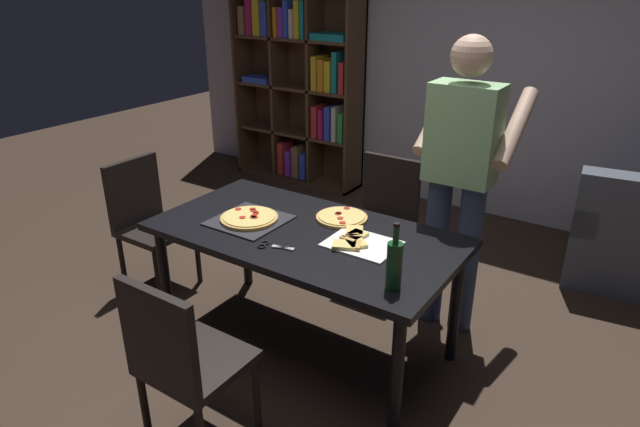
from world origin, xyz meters
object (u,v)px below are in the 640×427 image
(chair_near_camera, at_px, (181,357))
(pepperoni_pizza_on_tray, at_px, (249,219))
(dining_table, at_px, (305,244))
(wine_bottle, at_px, (394,264))
(bookshelf, at_px, (300,83))
(person_serving_pizza, at_px, (460,172))
(chair_left_end, at_px, (147,216))
(chair_far_side, at_px, (383,214))
(kitchen_scissors, at_px, (270,246))
(second_pizza_plain, at_px, (342,217))

(chair_near_camera, bearing_deg, pepperoni_pizza_on_tray, 111.24)
(dining_table, xyz_separation_m, chair_near_camera, (-0.00, -0.93, -0.16))
(dining_table, xyz_separation_m, wine_bottle, (0.67, -0.26, 0.19))
(bookshelf, bearing_deg, person_serving_pizza, -35.81)
(chair_near_camera, distance_m, pepperoni_pizza_on_tray, 0.96)
(chair_left_end, relative_size, bookshelf, 0.46)
(wine_bottle, bearing_deg, bookshelf, 132.25)
(chair_near_camera, xyz_separation_m, chair_far_side, (0.00, 1.85, 0.00))
(dining_table, relative_size, chair_far_side, 1.86)
(chair_far_side, height_order, kitchen_scissors, chair_far_side)
(person_serving_pizza, bearing_deg, dining_table, -129.71)
(wine_bottle, bearing_deg, kitchen_scissors, 178.95)
(bookshelf, distance_m, second_pizza_plain, 2.82)
(person_serving_pizza, xyz_separation_m, second_pizza_plain, (-0.50, -0.46, -0.24))
(pepperoni_pizza_on_tray, distance_m, wine_bottle, 1.02)
(wine_bottle, xyz_separation_m, kitchen_scissors, (-0.70, 0.01, -0.11))
(chair_near_camera, distance_m, bookshelf, 3.77)
(pepperoni_pizza_on_tray, bearing_deg, person_serving_pizza, 40.03)
(bookshelf, bearing_deg, kitchen_scissors, -57.17)
(bookshelf, bearing_deg, chair_near_camera, -62.31)
(pepperoni_pizza_on_tray, xyz_separation_m, kitchen_scissors, (0.30, -0.18, -0.01))
(chair_far_side, relative_size, bookshelf, 0.46)
(chair_left_end, height_order, kitchen_scissors, chair_left_end)
(bookshelf, distance_m, pepperoni_pizza_on_tray, 2.83)
(person_serving_pizza, xyz_separation_m, kitchen_scissors, (-0.63, -0.96, -0.24))
(kitchen_scissors, bearing_deg, chair_left_end, 169.02)
(wine_bottle, height_order, kitchen_scissors, wine_bottle)
(chair_near_camera, height_order, person_serving_pizza, person_serving_pizza)
(chair_near_camera, bearing_deg, second_pizza_plain, 85.91)
(pepperoni_pizza_on_tray, distance_m, kitchen_scissors, 0.35)
(chair_left_end, xyz_separation_m, second_pizza_plain, (1.41, 0.25, 0.25))
(chair_far_side, distance_m, bookshelf, 2.32)
(chair_far_side, xyz_separation_m, person_serving_pizza, (0.59, -0.22, 0.49))
(dining_table, relative_size, pepperoni_pizza_on_tray, 4.35)
(chair_left_end, xyz_separation_m, person_serving_pizza, (1.91, 0.71, 0.49))
(wine_bottle, height_order, second_pizza_plain, wine_bottle)
(chair_left_end, bearing_deg, wine_bottle, -7.51)
(wine_bottle, bearing_deg, chair_left_end, 172.49)
(person_serving_pizza, height_order, second_pizza_plain, person_serving_pizza)
(chair_far_side, relative_size, chair_left_end, 1.00)
(chair_near_camera, height_order, bookshelf, bookshelf)
(person_serving_pizza, distance_m, wine_bottle, 0.98)
(pepperoni_pizza_on_tray, height_order, wine_bottle, wine_bottle)
(person_serving_pizza, xyz_separation_m, wine_bottle, (0.08, -0.97, -0.13))
(chair_far_side, bearing_deg, chair_near_camera, -90.00)
(pepperoni_pizza_on_tray, bearing_deg, chair_far_side, 71.42)
(chair_far_side, distance_m, wine_bottle, 1.41)
(chair_near_camera, xyz_separation_m, person_serving_pizza, (0.59, 1.63, 0.49))
(chair_left_end, relative_size, kitchen_scissors, 4.53)
(chair_far_side, height_order, person_serving_pizza, person_serving_pizza)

